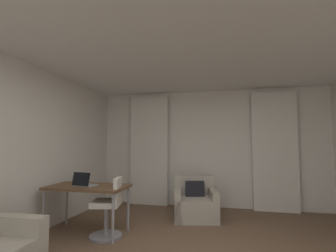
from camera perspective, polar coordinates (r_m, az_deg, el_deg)
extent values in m
cube|color=silver|center=(5.69, 9.38, -5.03)|extent=(5.12, 0.06, 2.60)
cube|color=white|center=(2.95, 5.13, 20.83)|extent=(5.12, 6.12, 0.06)
cube|color=silver|center=(5.81, -4.42, -5.55)|extent=(0.90, 0.06, 2.50)
cube|color=silver|center=(5.64, 23.45, -5.25)|extent=(0.90, 0.06, 2.50)
cube|color=#B2A899|center=(3.42, -33.18, -21.87)|extent=(0.90, 0.18, 0.62)
cube|color=#B2A899|center=(4.89, 6.36, -18.27)|extent=(0.92, 0.92, 0.39)
cube|color=#B2A899|center=(5.13, 6.04, -13.27)|extent=(0.80, 0.29, 0.37)
cube|color=#B2A899|center=(4.91, 10.40, -17.34)|extent=(0.27, 0.80, 0.53)
cube|color=#B2A899|center=(4.86, 2.26, -17.53)|extent=(0.27, 0.80, 0.53)
cube|color=black|center=(4.94, 6.23, -14.62)|extent=(0.39, 0.27, 0.37)
cube|color=brown|center=(4.21, -17.98, -13.21)|extent=(1.23, 0.67, 0.04)
cylinder|color=#99999E|center=(4.81, -22.32, -16.37)|extent=(0.04, 0.04, 0.69)
cylinder|color=#99999E|center=(4.29, -9.16, -18.19)|extent=(0.04, 0.04, 0.69)
cylinder|color=#99999E|center=(4.37, -26.82, -17.51)|extent=(0.04, 0.04, 0.69)
cylinder|color=#99999E|center=(3.78, -12.60, -20.05)|extent=(0.04, 0.04, 0.69)
cylinder|color=gray|center=(4.06, -14.12, -20.61)|extent=(0.06, 0.06, 0.46)
cylinder|color=gray|center=(4.13, -14.18, -23.40)|extent=(0.48, 0.48, 0.04)
cube|color=silver|center=(3.99, -14.05, -16.89)|extent=(0.48, 0.48, 0.08)
cube|color=silver|center=(3.91, -11.51, -14.06)|extent=(0.13, 0.36, 0.34)
cube|color=#ADADB2|center=(4.20, -18.43, -12.82)|extent=(0.36, 0.28, 0.02)
cube|color=black|center=(4.11, -19.44, -11.46)|extent=(0.32, 0.11, 0.20)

